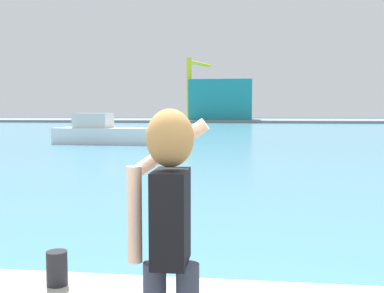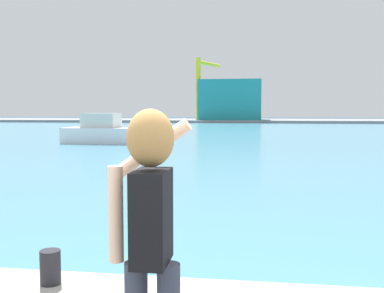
% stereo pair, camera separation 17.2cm
% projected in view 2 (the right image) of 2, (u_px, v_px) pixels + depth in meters
% --- Properties ---
extents(ground_plane, '(220.00, 220.00, 0.00)m').
position_uv_depth(ground_plane, '(253.00, 131.00, 52.14)').
color(ground_plane, '#334751').
extents(harbor_water, '(140.00, 100.00, 0.02)m').
position_uv_depth(harbor_water, '(253.00, 130.00, 54.11)').
color(harbor_water, teal).
rests_on(harbor_water, ground_plane).
extents(far_shore_dock, '(140.00, 20.00, 0.50)m').
position_uv_depth(far_shore_dock, '(256.00, 121.00, 93.54)').
color(far_shore_dock, gray).
rests_on(far_shore_dock, ground_plane).
extents(person_photographer, '(0.52, 0.55, 1.74)m').
position_uv_depth(person_photographer, '(150.00, 223.00, 2.72)').
color(person_photographer, '#2D3342').
rests_on(person_photographer, quay_promenade).
extents(harbor_bollard, '(0.20, 0.20, 0.34)m').
position_uv_depth(harbor_bollard, '(50.00, 267.00, 4.57)').
color(harbor_bollard, black).
rests_on(harbor_bollard, quay_promenade).
extents(boat_moored, '(7.10, 2.79, 2.14)m').
position_uv_depth(boat_moored, '(111.00, 133.00, 32.39)').
color(boat_moored, white).
rests_on(boat_moored, harbor_water).
extents(warehouse_left, '(12.17, 10.06, 7.84)m').
position_uv_depth(warehouse_left, '(231.00, 100.00, 91.95)').
color(warehouse_left, teal).
rests_on(warehouse_left, far_shore_dock).
extents(port_crane, '(4.02, 9.44, 12.14)m').
position_uv_depth(port_crane, '(201.00, 82.00, 90.81)').
color(port_crane, yellow).
rests_on(port_crane, far_shore_dock).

